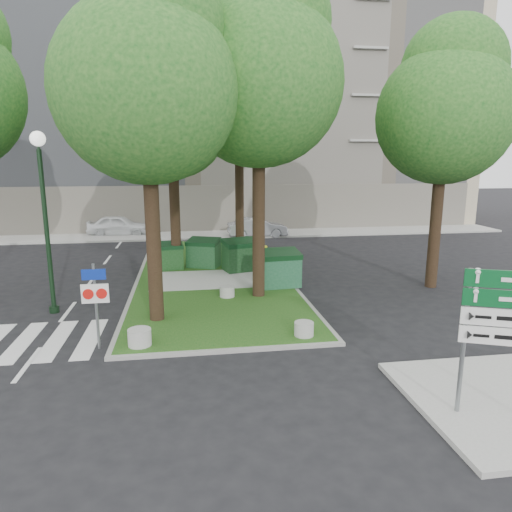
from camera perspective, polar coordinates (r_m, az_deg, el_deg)
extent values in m
plane|color=black|center=(12.28, -5.76, -11.93)|extent=(120.00, 120.00, 0.00)
cube|color=#164A15|center=(19.85, -5.55, -2.31)|extent=(6.00, 16.00, 0.12)
cube|color=gray|center=(19.85, -5.55, -2.34)|extent=(6.30, 16.30, 0.10)
cube|color=#999993|center=(30.11, -7.64, 2.60)|extent=(42.00, 3.00, 0.12)
cube|color=silver|center=(14.03, -21.80, -9.59)|extent=(5.00, 3.00, 0.01)
cube|color=#C5B893|center=(37.33, -8.25, 16.63)|extent=(41.00, 12.00, 16.00)
cylinder|color=black|center=(13.87, -12.79, 3.91)|extent=(0.44, 0.44, 6.16)
sphere|color=#144D18|center=(13.86, -13.56, 19.39)|extent=(5.20, 5.20, 5.20)
sphere|color=#144D18|center=(14.38, -12.54, 26.32)|extent=(3.90, 3.90, 3.90)
cylinder|color=black|center=(15.98, 0.34, 6.27)|extent=(0.44, 0.44, 6.72)
sphere|color=#144D18|center=(16.09, 0.35, 20.88)|extent=(5.60, 5.60, 5.60)
sphere|color=#144D18|center=(16.73, 1.38, 27.26)|extent=(4.20, 4.20, 4.20)
cylinder|color=black|center=(20.31, -10.13, 6.15)|extent=(0.44, 0.44, 5.88)
sphere|color=#144D18|center=(20.27, -10.52, 16.23)|extent=(4.80, 4.80, 4.80)
sphere|color=#144D18|center=(20.65, -9.80, 20.87)|extent=(3.60, 3.60, 3.60)
cylinder|color=black|center=(23.41, -2.08, 8.47)|extent=(0.44, 0.44, 7.00)
sphere|color=#144D18|center=(23.52, -2.17, 18.86)|extent=(5.80, 5.80, 5.80)
sphere|color=#144D18|center=(24.07, -1.49, 23.53)|extent=(4.35, 4.35, 4.35)
cylinder|color=black|center=(18.89, 21.63, 5.05)|extent=(0.44, 0.44, 5.88)
sphere|color=#144D18|center=(18.84, 22.51, 15.87)|extent=(5.00, 5.00, 5.00)
sphere|color=#144D18|center=(19.37, 23.42, 20.69)|extent=(3.75, 3.75, 3.75)
cube|color=#0E360F|center=(20.82, -10.94, -0.23)|extent=(1.38, 1.04, 0.99)
cube|color=black|center=(20.71, -11.00, 1.32)|extent=(1.43, 1.11, 0.28)
cube|color=#113C19|center=(20.98, -6.56, 0.13)|extent=(1.62, 1.38, 1.08)
cube|color=black|center=(20.86, -6.60, 1.82)|extent=(1.69, 1.46, 0.31)
cube|color=black|center=(20.14, -1.90, -0.19)|extent=(1.68, 1.35, 1.15)
cube|color=black|center=(20.00, -1.91, 1.69)|extent=(1.75, 1.43, 0.33)
cube|color=#164A2C|center=(17.70, 2.96, -1.90)|extent=(1.57, 1.14, 1.17)
cube|color=black|center=(17.55, 2.98, 0.26)|extent=(1.63, 1.21, 0.34)
cylinder|color=#A6A5A1|center=(12.67, -14.35, -9.81)|extent=(0.62, 0.62, 0.44)
cylinder|color=#A1A19C|center=(12.99, 6.02, -9.04)|extent=(0.54, 0.54, 0.39)
cylinder|color=#9B9B96|center=(16.44, -3.63, -4.44)|extent=(0.53, 0.53, 0.38)
cylinder|color=#C0C717|center=(22.50, 0.94, 0.46)|extent=(0.37, 0.37, 0.64)
cylinder|color=black|center=(16.01, -24.67, 2.53)|extent=(0.15, 0.15, 5.26)
cylinder|color=black|center=(16.57, -23.90, -6.10)|extent=(0.32, 0.32, 0.21)
sphere|color=white|center=(15.84, -25.63, 13.08)|extent=(0.46, 0.46, 0.46)
cylinder|color=slate|center=(12.76, -19.33, -6.02)|extent=(0.07, 0.07, 2.33)
cube|color=navy|center=(12.53, -19.62, -2.17)|extent=(0.61, 0.04, 0.28)
cube|color=white|center=(12.66, -19.45, -4.42)|extent=(0.70, 0.04, 0.51)
cylinder|color=red|center=(12.69, -20.20, -4.43)|extent=(0.28, 0.03, 0.28)
cylinder|color=red|center=(12.63, -18.70, -4.40)|extent=(0.28, 0.03, 0.28)
cylinder|color=slate|center=(9.68, 24.53, -9.75)|extent=(0.12, 0.12, 2.89)
cube|color=#094A20|center=(9.46, 28.84, -2.54)|extent=(1.36, 0.58, 0.33)
cube|color=#094A20|center=(9.55, 28.61, -4.68)|extent=(1.36, 0.58, 0.33)
cube|color=white|center=(9.65, 28.39, -6.76)|extent=(1.36, 0.58, 0.33)
cube|color=white|center=(9.77, 28.17, -8.81)|extent=(1.36, 0.58, 0.33)
imported|color=white|center=(31.32, -16.78, 3.69)|extent=(4.10, 1.95, 1.35)
imported|color=gray|center=(29.37, 0.17, 3.59)|extent=(3.84, 1.41, 1.26)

